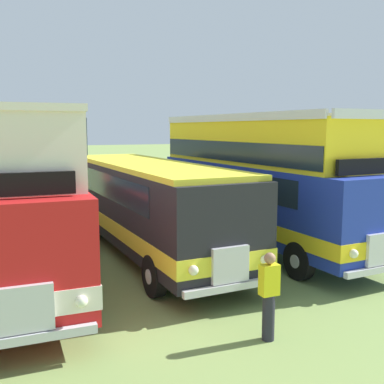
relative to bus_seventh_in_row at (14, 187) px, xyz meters
name	(u,v)px	position (x,y,z in m)	size (l,w,h in m)	color
bus_seventh_in_row	(14,187)	(0.00, 0.00, 0.00)	(2.77, 10.92, 4.49)	red
bus_eighth_in_row	(147,201)	(3.94, 0.60, -0.72)	(2.96, 10.59, 2.99)	black
bus_ninth_in_row	(258,178)	(7.89, 0.33, -0.11)	(3.08, 10.58, 4.52)	#1E339E
marshal_person	(269,296)	(4.22, -6.10, -1.59)	(0.36, 0.24, 1.73)	#23232D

